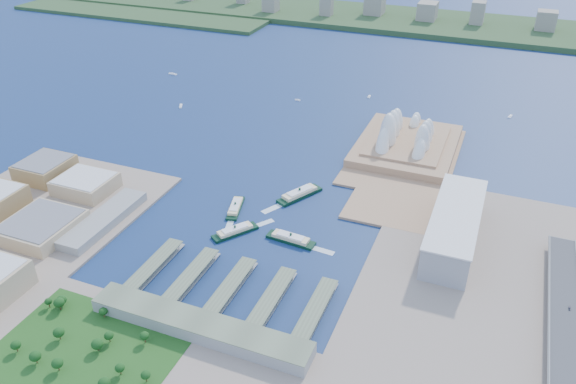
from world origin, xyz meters
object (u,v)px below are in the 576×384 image
at_px(opera_house, 408,129).
at_px(toaster_building, 454,227).
at_px(ferry_d, 291,237).
at_px(car_c, 570,309).
at_px(ferry_a, 235,206).
at_px(ferry_b, 300,192).
at_px(ferry_c, 235,230).

height_order(opera_house, toaster_building, opera_house).
height_order(ferry_d, car_c, car_c).
height_order(ferry_a, ferry_b, ferry_b).
distance_m(toaster_building, ferry_c, 231.12).
distance_m(ferry_a, ferry_c, 48.53).
relative_size(opera_house, ferry_a, 3.64).
bearing_deg(ferry_a, ferry_d, -37.33).
distance_m(ferry_a, car_c, 354.97).
bearing_deg(opera_house, ferry_a, -123.81).
relative_size(ferry_b, car_c, 14.10).
bearing_deg(opera_house, ferry_b, -118.50).
height_order(opera_house, ferry_a, opera_house).
bearing_deg(car_c, ferry_c, 177.79).
bearing_deg(opera_house, ferry_c, -115.73).
distance_m(opera_house, toaster_building, 219.62).
bearing_deg(opera_house, car_c, -54.80).
xyz_separation_m(opera_house, ferry_d, (-68.78, -260.25, -26.93)).
distance_m(toaster_building, ferry_d, 170.52).
bearing_deg(opera_house, ferry_d, -104.80).
relative_size(toaster_building, car_c, 35.93).
relative_size(ferry_a, ferry_d, 0.92).
height_order(ferry_c, ferry_d, ferry_d).
bearing_deg(car_c, opera_house, 125.20).
xyz_separation_m(ferry_b, ferry_d, (24.13, -89.12, -0.68)).
bearing_deg(toaster_building, car_c, -36.99).
bearing_deg(toaster_building, ferry_d, -159.22).
height_order(opera_house, ferry_d, opera_house).
bearing_deg(ferry_d, car_c, -89.91).
distance_m(toaster_building, car_c, 136.57).
xyz_separation_m(ferry_a, ferry_d, (82.55, -34.32, 0.39)).
distance_m(opera_house, ferry_a, 273.29).
xyz_separation_m(toaster_building, car_c, (109.00, -82.12, -5.02)).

